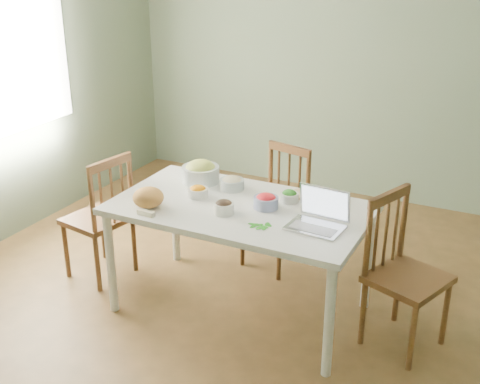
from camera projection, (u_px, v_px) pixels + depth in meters
The scene contains 17 objects.
floor at pixel (258, 318), 4.23m from camera, with size 5.00×5.00×0.00m, color #4D381E.
wall_back at pixel (371, 63), 5.78m from camera, with size 5.00×0.00×2.70m, color slate.
dining_table at pixel (240, 259), 4.19m from camera, with size 1.69×0.95×0.79m, color white, non-canonical shape.
chair_far at pixel (274, 209), 4.76m from camera, with size 0.42×0.40×0.96m, color #37220C, non-canonical shape.
chair_left at pixel (97, 216), 4.61m from camera, with size 0.44×0.42×0.99m, color #37220C, non-canonical shape.
chair_right at pixel (409, 275), 3.77m from camera, with size 0.44×0.42×1.01m, color #37220C, non-canonical shape.
bread_boule at pixel (148, 197), 4.01m from camera, with size 0.21×0.21×0.13m, color #BD8E41.
butter_stick at pixel (146, 213), 3.90m from camera, with size 0.12×0.04×0.03m, color #F4E9C2.
bowl_squash at pixel (201, 172), 4.42m from camera, with size 0.27×0.27×0.16m, color #DFEB5F, non-canonical shape.
bowl_carrot at pixel (198, 191), 4.18m from camera, with size 0.14×0.14×0.08m, color orange, non-canonical shape.
bowl_onion at pixel (232, 183), 4.30m from camera, with size 0.17×0.17×0.09m, color beige, non-canonical shape.
bowl_mushroom at pixel (224, 207), 3.92m from camera, with size 0.13×0.13×0.09m, color black, non-canonical shape.
bowl_redpep at pixel (266, 201), 4.00m from camera, with size 0.16×0.16×0.10m, color red, non-canonical shape.
bowl_broccoli at pixel (289, 196), 4.10m from camera, with size 0.13×0.13×0.08m, color #156712, non-canonical shape.
flatbread at pixel (306, 194), 4.21m from camera, with size 0.20×0.20×0.02m, color #CBB98E.
basil_bunch at pixel (259, 224), 3.76m from camera, with size 0.17×0.17×0.02m, color #2A6B1A, non-canonical shape.
laptop at pixel (316, 211), 3.68m from camera, with size 0.33×0.27×0.23m, color #BDBDC0, non-canonical shape.
Camera 1 is at (1.48, -3.26, 2.42)m, focal length 45.68 mm.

